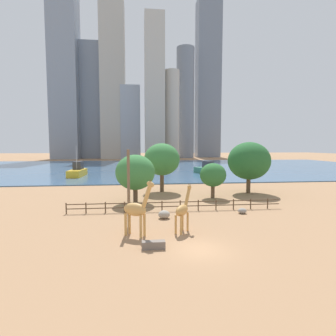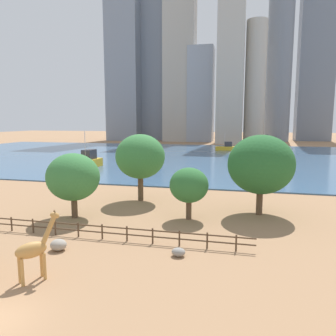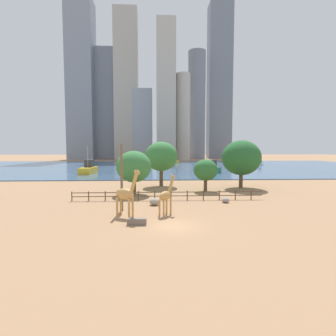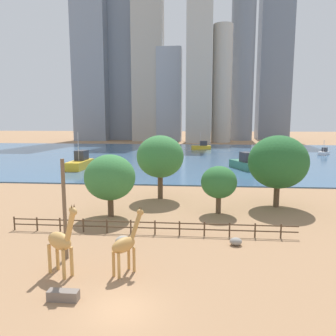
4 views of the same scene
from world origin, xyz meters
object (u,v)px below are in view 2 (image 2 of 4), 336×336
Objects in this scene: giraffe_tall at (34,249)px; boulder_by_pole at (178,252)px; boat_sailboat at (226,147)px; boat_tug at (256,166)px; tree_left_small at (261,165)px; tree_center_broad at (140,157)px; boulder_near_fence at (58,245)px; tree_left_large at (73,177)px; boat_ferry at (87,162)px; tree_right_tall at (189,185)px.

giraffe_tall reaches higher than boulder_by_pole.
boat_tug is (8.29, -45.04, 0.23)m from boat_sailboat.
boulder_by_pole is at bearing -115.97° from tree_left_small.
tree_center_broad is 30.15m from boat_tug.
tree_left_small reaches higher than boulder_near_fence.
tree_left_small is at bearing 87.93° from boat_sailboat.
tree_left_large reaches higher than boulder_near_fence.
tree_left_small is at bearing 159.20° from boat_tug.
tree_center_broad is 31.04m from boat_ferry.
boat_ferry is at bearing 73.62° from boat_tug.
boat_ferry is (-26.74, 30.06, -2.02)m from tree_right_tall.
giraffe_tall is 49.24m from boat_ferry.
tree_right_tall is at bearing -154.68° from tree_left_small.
giraffe_tall is 92.70m from boat_sailboat.
boat_sailboat is (-1.76, 86.76, 0.87)m from boulder_by_pole.
tree_right_tall reaches higher than giraffe_tall.
boat_sailboat is 45.80m from boat_tug.
tree_left_large is at bearing -117.48° from tree_center_broad.
tree_right_tall reaches higher than boulder_near_fence.
giraffe_tall is 0.65× the size of tree_left_large.
tree_left_large is 11.88m from tree_right_tall.
boat_sailboat is (-7.97, 74.01, -4.22)m from tree_left_small.
tree_center_broad is at bearing 41.86° from boat_ferry.
boat_tug is (15.82, 42.79, 0.98)m from boulder_near_fence.
boat_tug is at bearing 19.14° from giraffe_tall.
boat_ferry is at bearing 129.39° from tree_center_broad.
giraffe_tall is at bearing -70.84° from tree_left_large.
tree_left_small reaches higher than boat_ferry.
giraffe_tall is at bearing 142.78° from boat_tug.
boat_sailboat is at bearing 153.83° from boat_ferry.
tree_center_broad is at bearing 76.71° from boat_sailboat.
giraffe_tall is at bearing 25.90° from boat_ferry.
tree_center_broad is 0.96× the size of boat_tug.
boat_sailboat is at bearing 90.67° from tree_right_tall.
boat_sailboat is (6.26, 92.49, -0.87)m from giraffe_tall.
boat_ferry is at bearing 59.62° from giraffe_tall.
boat_ferry reaches higher than boat_tug.
boat_ferry is 1.26× the size of boat_sailboat.
tree_right_tall is 77.40m from boat_sailboat.
tree_left_small is (14.29, -2.93, -0.16)m from tree_center_broad.
tree_left_small is (18.71, 5.58, 1.15)m from tree_left_large.
giraffe_tall reaches higher than boulder_near_fence.
giraffe_tall is at bearing -144.51° from boulder_by_pole.
giraffe_tall is 16.80m from tree_right_tall.
tree_left_large is at bearing 150.17° from boulder_by_pole.
boulder_by_pole is 0.12× the size of boat_tug.
giraffe_tall is at bearing -115.34° from tree_right_tall.
boat_tug is at bearing 69.71° from boulder_near_fence.
tree_center_broad is 9.79m from tree_right_tall.
boulder_by_pole is (8.02, 5.72, -1.73)m from giraffe_tall.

